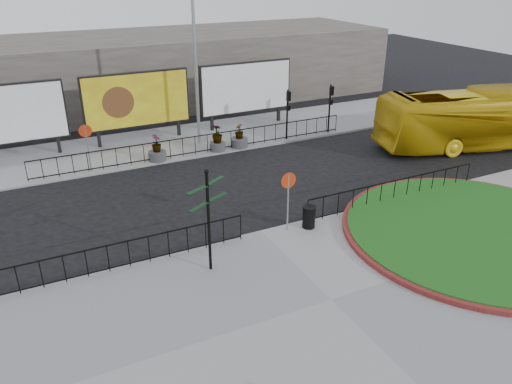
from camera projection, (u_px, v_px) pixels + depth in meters
ground at (260, 233)px, 20.01m from camera, size 90.00×90.00×0.00m
pavement_near at (331, 301)px, 15.92m from camera, size 30.00×10.00×0.12m
pavement_far at (170, 143)px, 29.74m from camera, size 44.00×6.00×0.12m
brick_edge at (475, 232)px, 19.68m from camera, size 10.40×10.40×0.18m
grass_lawn at (476, 231)px, 19.67m from camera, size 10.00×10.00×0.22m
railing_near_left at (108, 258)px, 17.07m from camera, size 10.00×0.10×1.10m
railing_near_right at (394, 191)px, 22.09m from camera, size 9.00×0.10×1.10m
railing_far at (201, 144)px, 27.69m from camera, size 18.00×0.10×1.10m
speed_sign_far at (86, 138)px, 24.84m from camera, size 0.64×0.07×2.47m
speed_sign_near at (288, 189)px, 19.28m from camera, size 0.64×0.07×2.47m
billboard_left at (4, 115)px, 26.05m from camera, size 6.20×0.31×4.10m
billboard_mid at (137, 100)px, 28.86m from camera, size 6.20×0.31×4.10m
billboard_right at (246, 88)px, 31.67m from camera, size 6.20×0.31×4.10m
lamp_post at (196, 62)px, 27.53m from camera, size 0.74×0.18×9.23m
signal_pole_a at (288, 107)px, 29.33m from camera, size 0.22×0.26×3.00m
signal_pole_b at (330, 101)px, 30.53m from camera, size 0.22×0.26×3.00m
building_backdrop at (127, 71)px, 36.85m from camera, size 40.00×10.00×5.00m
fingerpost_sign at (208, 211)px, 16.53m from camera, size 1.67×1.06×3.77m
litter_bin at (309, 217)px, 20.03m from camera, size 0.55×0.55×0.92m
bus at (481, 119)px, 28.61m from camera, size 12.46×5.82×3.38m
planter_a at (157, 151)px, 26.79m from camera, size 0.96×0.96×1.43m
planter_b at (217, 140)px, 28.15m from camera, size 0.89×0.89×1.53m
planter_c at (239, 139)px, 28.76m from camera, size 0.98×0.98×1.38m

